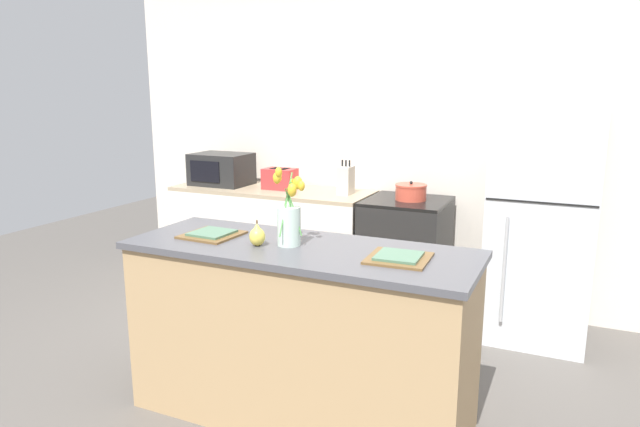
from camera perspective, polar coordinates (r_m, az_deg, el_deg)
The scene contains 14 objects.
ground_plane at distance 3.27m, azimuth -1.94°, elevation -19.44°, with size 10.00×10.00×0.00m, color #59544F.
back_wall at distance 4.67m, azimuth 9.07°, elevation 7.64°, with size 5.20×0.08×2.70m.
kitchen_island at distance 3.05m, azimuth -2.00°, elevation -11.85°, with size 1.80×0.66×0.94m.
back_counter at distance 4.86m, azimuth -4.74°, elevation -2.80°, with size 1.68×0.60×0.91m.
stove_range at distance 4.42m, azimuth 8.52°, elevation -4.42°, with size 0.60×0.61×0.91m.
refrigerator at distance 4.18m, azimuth 21.27°, elevation -0.86°, with size 0.68×0.67×1.65m.
flower_vase at distance 2.88m, azimuth -3.08°, elevation -0.43°, with size 0.17×0.18×0.41m.
pear_figurine at distance 2.90m, azimuth -6.30°, elevation -2.22°, with size 0.08×0.08×0.13m.
plate_setting_left at distance 3.14m, azimuth -10.75°, elevation -2.04°, with size 0.29×0.29×0.02m.
plate_setting_right at distance 2.69m, azimuth 7.87°, elevation -4.38°, with size 0.29×0.29×0.02m.
toaster at distance 4.72m, azimuth -4.03°, elevation 3.49°, with size 0.28×0.18×0.17m.
cooking_pot at distance 4.30m, azimuth 9.07°, elevation 2.13°, with size 0.24×0.24×0.14m.
microwave at distance 5.00m, azimuth -9.83°, elevation 4.40°, with size 0.48×0.37×0.27m.
knife_block at distance 4.47m, azimuth 2.59°, elevation 3.34°, with size 0.10×0.14×0.27m.
Camera 1 is at (1.25, -2.48, 1.72)m, focal length 32.00 mm.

